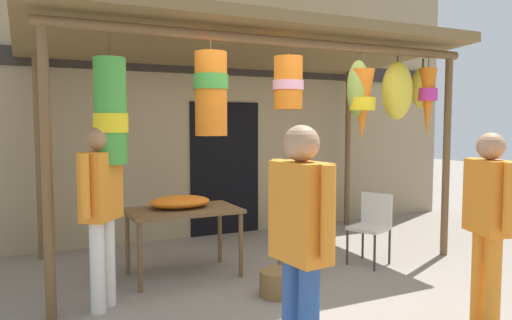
{
  "coord_description": "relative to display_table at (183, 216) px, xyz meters",
  "views": [
    {
      "loc": [
        -2.39,
        -4.4,
        1.69
      ],
      "look_at": [
        0.29,
        1.14,
        1.21
      ],
      "focal_mm": 33.85,
      "sensor_mm": 36.0,
      "label": 1
    }
  ],
  "objects": [
    {
      "name": "vendor_in_orange",
      "position": [
        -0.02,
        -2.51,
        0.33
      ],
      "size": [
        0.26,
        0.59,
        1.68
      ],
      "color": "#2D5193",
      "rests_on": "ground_plane"
    },
    {
      "name": "shop_facade",
      "position": [
        0.83,
        1.82,
        1.36
      ],
      "size": [
        9.29,
        0.29,
        4.06
      ],
      "color": "#9E8966",
      "rests_on": "ground_plane"
    },
    {
      "name": "customer_foreground",
      "position": [
        1.81,
        -2.41,
        0.28
      ],
      "size": [
        0.34,
        0.57,
        1.61
      ],
      "color": "orange",
      "rests_on": "ground_plane"
    },
    {
      "name": "shopper_by_bananas",
      "position": [
        -0.94,
        -0.6,
        0.32
      ],
      "size": [
        0.42,
        0.48,
        1.66
      ],
      "color": "silver",
      "rests_on": "ground_plane"
    },
    {
      "name": "display_table",
      "position": [
        0.0,
        0.0,
        0.0
      ],
      "size": [
        1.2,
        0.73,
        0.75
      ],
      "color": "brown",
      "rests_on": "ground_plane"
    },
    {
      "name": "wicker_basket_spare",
      "position": [
        0.65,
        -1.0,
        -0.54
      ],
      "size": [
        0.37,
        0.37,
        0.25
      ],
      "primitive_type": "cylinder",
      "color": "brown",
      "rests_on": "ground_plane"
    },
    {
      "name": "flower_heap_on_table",
      "position": [
        -0.0,
        0.06,
        0.15
      ],
      "size": [
        0.67,
        0.47,
        0.14
      ],
      "color": "orange",
      "rests_on": "display_table"
    },
    {
      "name": "folding_chair",
      "position": [
        2.19,
        -0.52,
        -0.16
      ],
      "size": [
        0.52,
        0.52,
        0.84
      ],
      "color": "beige",
      "rests_on": "ground_plane"
    },
    {
      "name": "wicker_basket_by_table",
      "position": [
        1.14,
        -0.54,
        -0.54
      ],
      "size": [
        0.43,
        0.43,
        0.25
      ],
      "primitive_type": "cylinder",
      "color": "olive",
      "rests_on": "ground_plane"
    },
    {
      "name": "ground_plane",
      "position": [
        0.83,
        -0.65,
        -0.67
      ],
      "size": [
        30.0,
        30.0,
        0.0
      ],
      "primitive_type": "plane",
      "color": "gray"
    },
    {
      "name": "market_stall_canopy",
      "position": [
        1.0,
        0.16,
        1.78
      ],
      "size": [
        5.14,
        2.56,
        2.8
      ],
      "color": "brown",
      "rests_on": "ground_plane"
    }
  ]
}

